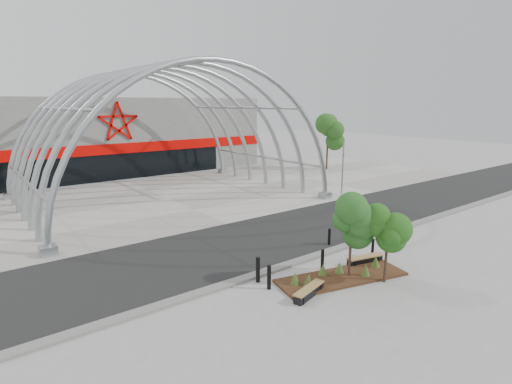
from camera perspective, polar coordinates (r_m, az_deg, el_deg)
The scene contains 18 objects.
ground at distance 20.07m, azimuth 7.06°, elevation -9.25°, with size 140.00×140.00×0.00m, color gray.
road at distance 22.52m, azimuth 0.78°, elevation -6.67°, with size 140.00×7.00×0.02m, color black.
forecourt at distance 32.43m, azimuth -12.46°, elevation -0.95°, with size 60.00×17.00×0.04m, color #99958B.
kerb at distance 19.88m, azimuth 7.57°, elevation -9.29°, with size 60.00×0.50×0.12m, color slate.
arena_building at distance 48.59m, azimuth -21.83°, elevation 7.60°, with size 34.00×15.24×8.00m.
vault_canopy at distance 32.43m, azimuth -12.46°, elevation -0.96°, with size 20.80×15.80×20.36m.
planting_bed at distance 18.00m, azimuth 11.89°, elevation -11.57°, with size 6.07×3.15×0.61m.
signal_pole at distance 33.57m, azimuth 12.28°, elevation 3.42°, with size 0.20×0.62×4.34m.
street_tree_0 at distance 17.36m, azimuth 13.53°, elevation -4.02°, with size 1.57×1.57×3.58m.
street_tree_1 at distance 17.39m, azimuth 18.36°, elevation -4.95°, with size 1.40×1.40×3.32m.
bench_0 at distance 16.26m, azimuth 7.58°, elevation -13.98°, with size 1.87×0.86×0.38m.
bench_1 at distance 19.76m, azimuth 15.29°, elevation -9.37°, with size 1.92×0.83×0.39m.
bollard_0 at distance 16.57m, azimuth 1.87°, elevation -12.08°, with size 0.16×0.16×1.03m, color black.
bollard_1 at distance 17.16m, azimuth 0.27°, elevation -11.04°, with size 0.18×0.18×1.10m, color black.
bollard_2 at distance 18.67m, azimuth 9.47°, elevation -9.49°, with size 0.15×0.15×0.94m, color black.
bollard_3 at distance 20.76m, azimuth 16.33°, elevation -7.61°, with size 0.14×0.14×0.89m, color black.
bollard_4 at distance 21.80m, azimuth 10.43°, elevation -6.30°, with size 0.15×0.15×0.91m, color black.
bg_tree_1 at distance 46.38m, azimuth 10.24°, elevation 8.42°, with size 2.70×2.70×5.91m.
Camera 1 is at (-13.18, -13.20, 7.41)m, focal length 28.00 mm.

